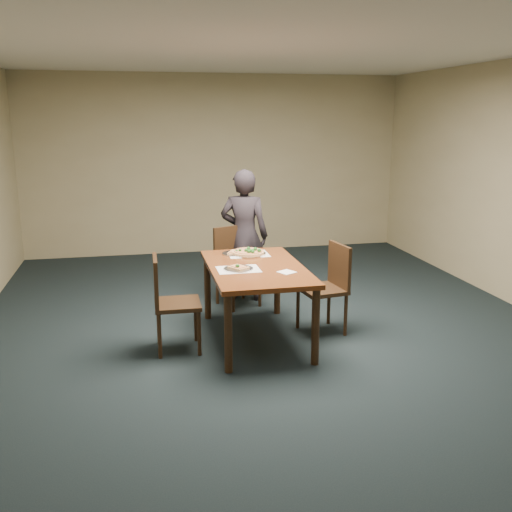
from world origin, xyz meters
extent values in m
plane|color=black|center=(0.00, 0.00, 0.00)|extent=(8.00, 8.00, 0.00)
plane|color=tan|center=(0.00, 4.00, 1.40)|extent=(6.00, 0.00, 6.00)
plane|color=white|center=(0.00, 0.00, 2.80)|extent=(8.00, 8.00, 0.00)
cube|color=#542610|center=(-0.17, 0.13, 0.73)|extent=(0.90, 1.50, 0.04)
cylinder|color=black|center=(-0.56, -0.56, 0.35)|extent=(0.07, 0.07, 0.70)
cylinder|color=black|center=(-0.56, 0.82, 0.35)|extent=(0.07, 0.07, 0.70)
cylinder|color=black|center=(0.22, -0.56, 0.35)|extent=(0.07, 0.07, 0.70)
cylinder|color=black|center=(0.22, 0.82, 0.35)|extent=(0.07, 0.07, 0.70)
cube|color=black|center=(-0.16, 1.20, 0.45)|extent=(0.54, 0.54, 0.04)
cylinder|color=black|center=(-0.26, 0.96, 0.21)|extent=(0.04, 0.04, 0.43)
cylinder|color=black|center=(-0.39, 1.30, 0.21)|extent=(0.04, 0.04, 0.43)
cylinder|color=black|center=(0.08, 1.09, 0.21)|extent=(0.04, 0.04, 0.43)
cylinder|color=black|center=(-0.05, 1.43, 0.21)|extent=(0.04, 0.04, 0.43)
cube|color=black|center=(-0.23, 1.37, 0.69)|extent=(0.40, 0.19, 0.44)
cube|color=black|center=(-0.94, 0.03, 0.45)|extent=(0.43, 0.43, 0.04)
cylinder|color=black|center=(-0.77, -0.15, 0.21)|extent=(0.04, 0.04, 0.43)
cylinder|color=black|center=(-1.13, -0.14, 0.21)|extent=(0.04, 0.04, 0.43)
cylinder|color=black|center=(-0.76, 0.21, 0.21)|extent=(0.04, 0.04, 0.43)
cylinder|color=black|center=(-1.12, 0.22, 0.21)|extent=(0.04, 0.04, 0.43)
cube|color=black|center=(-1.13, 0.04, 0.69)|extent=(0.04, 0.42, 0.44)
cube|color=black|center=(0.52, 0.18, 0.45)|extent=(0.48, 0.48, 0.04)
cylinder|color=black|center=(0.32, 0.33, 0.21)|extent=(0.04, 0.04, 0.43)
cylinder|color=black|center=(0.67, 0.39, 0.21)|extent=(0.04, 0.04, 0.43)
cylinder|color=black|center=(0.37, -0.02, 0.21)|extent=(0.04, 0.04, 0.43)
cylinder|color=black|center=(0.73, 0.03, 0.21)|extent=(0.04, 0.04, 0.43)
cube|color=black|center=(0.71, 0.21, 0.69)|extent=(0.10, 0.42, 0.44)
imported|color=black|center=(-0.04, 1.43, 0.78)|extent=(0.67, 0.56, 1.57)
cube|color=white|center=(-0.15, 0.62, 0.75)|extent=(0.42, 0.32, 0.00)
cube|color=white|center=(-0.36, 0.04, 0.75)|extent=(0.40, 0.30, 0.00)
cylinder|color=silver|center=(-0.15, 0.62, 0.76)|extent=(0.37, 0.37, 0.01)
cylinder|color=tan|center=(-0.15, 0.62, 0.77)|extent=(0.33, 0.33, 0.02)
cylinder|color=tan|center=(-0.15, 0.62, 0.79)|extent=(0.30, 0.30, 0.01)
sphere|color=#174314|center=(-0.14, 0.56, 0.80)|extent=(0.03, 0.03, 0.03)
sphere|color=#174314|center=(-0.17, 0.52, 0.80)|extent=(0.04, 0.04, 0.04)
sphere|color=#174314|center=(-0.24, 0.61, 0.80)|extent=(0.03, 0.03, 0.03)
sphere|color=#174314|center=(-0.14, 0.65, 0.80)|extent=(0.04, 0.04, 0.04)
sphere|color=#174314|center=(-0.13, 0.50, 0.80)|extent=(0.03, 0.03, 0.03)
sphere|color=#174314|center=(-0.12, 0.53, 0.80)|extent=(0.04, 0.04, 0.04)
sphere|color=#174314|center=(-0.08, 0.60, 0.80)|extent=(0.04, 0.04, 0.04)
sphere|color=#174314|center=(-0.18, 0.58, 0.80)|extent=(0.04, 0.04, 0.04)
sphere|color=#174314|center=(-0.05, 0.54, 0.80)|extent=(0.04, 0.04, 0.04)
cylinder|color=silver|center=(-0.36, 0.04, 0.76)|extent=(0.28, 0.28, 0.01)
cube|color=tan|center=(-0.36, 0.04, 0.77)|extent=(0.20, 0.21, 0.02)
cube|color=tan|center=(-0.36, 0.04, 0.78)|extent=(0.16, 0.17, 0.01)
sphere|color=#174314|center=(-0.37, 0.01, 0.79)|extent=(0.03, 0.03, 0.03)
sphere|color=#174314|center=(-0.38, 0.02, 0.79)|extent=(0.03, 0.03, 0.03)
cylinder|color=silver|center=(-0.28, 0.66, 0.76)|extent=(0.28, 0.28, 0.01)
cube|color=tan|center=(-0.28, 0.66, 0.77)|extent=(0.19, 0.21, 0.02)
cube|color=tan|center=(-0.28, 0.66, 0.78)|extent=(0.15, 0.17, 0.01)
sphere|color=#174314|center=(-0.27, 0.62, 0.79)|extent=(0.03, 0.03, 0.03)
sphere|color=#174314|center=(-0.27, 0.64, 0.79)|extent=(0.03, 0.03, 0.03)
cube|color=white|center=(0.06, -0.15, 0.75)|extent=(0.19, 0.19, 0.01)
camera|label=1|loc=(-1.29, -5.07, 2.16)|focal=40.00mm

